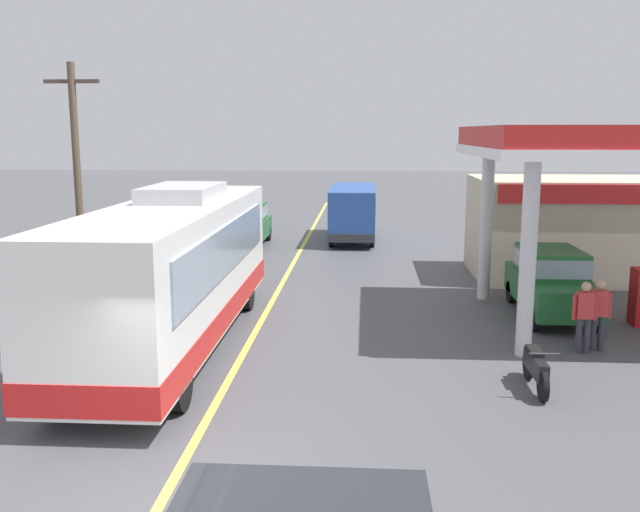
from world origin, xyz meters
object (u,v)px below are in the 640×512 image
at_px(pedestrian_near_pump, 599,311).
at_px(pedestrian_by_shop, 584,313).
at_px(coach_bus_main, 175,273).
at_px(motorcycle_parked_forecourt, 536,367).
at_px(car_trailing_behind_bus, 247,222).
at_px(car_at_pump, 551,279).
at_px(minibus_opposing_lane, 353,208).

height_order(pedestrian_near_pump, pedestrian_by_shop, same).
xyz_separation_m(coach_bus_main, pedestrian_by_shop, (9.37, -0.06, -0.79)).
bearing_deg(pedestrian_by_shop, pedestrian_near_pump, 28.84).
bearing_deg(motorcycle_parked_forecourt, car_trailing_behind_bus, 116.98).
distance_m(car_at_pump, pedestrian_by_shop, 3.34).
bearing_deg(car_at_pump, car_trailing_behind_bus, 132.71).
relative_size(car_at_pump, minibus_opposing_lane, 0.69).
bearing_deg(coach_bus_main, pedestrian_near_pump, 0.86).
distance_m(coach_bus_main, motorcycle_parked_forecourt, 8.23).
bearing_deg(pedestrian_near_pump, minibus_opposing_lane, 110.13).
xyz_separation_m(minibus_opposing_lane, motorcycle_parked_forecourt, (3.93, -18.68, -1.03)).
bearing_deg(pedestrian_near_pump, car_trailing_behind_bus, 126.46).
height_order(motorcycle_parked_forecourt, car_trailing_behind_bus, car_trailing_behind_bus).
relative_size(car_at_pump, motorcycle_parked_forecourt, 2.33).
distance_m(motorcycle_parked_forecourt, pedestrian_by_shop, 2.88).
xyz_separation_m(car_at_pump, minibus_opposing_lane, (-5.66, 13.00, 0.46)).
bearing_deg(car_trailing_behind_bus, coach_bus_main, -86.84).
height_order(coach_bus_main, motorcycle_parked_forecourt, coach_bus_main).
bearing_deg(car_at_pump, motorcycle_parked_forecourt, -106.96).
relative_size(minibus_opposing_lane, pedestrian_by_shop, 3.69).
height_order(car_at_pump, pedestrian_by_shop, car_at_pump).
bearing_deg(motorcycle_parked_forecourt, pedestrian_near_pump, 52.02).
relative_size(pedestrian_near_pump, car_trailing_behind_bus, 0.40).
distance_m(motorcycle_parked_forecourt, pedestrian_near_pump, 3.27).
xyz_separation_m(motorcycle_parked_forecourt, pedestrian_near_pump, (1.99, 2.55, 0.49)).
bearing_deg(car_trailing_behind_bus, pedestrian_near_pump, -53.54).
distance_m(pedestrian_by_shop, car_trailing_behind_bus, 17.70).
height_order(coach_bus_main, pedestrian_by_shop, coach_bus_main).
bearing_deg(pedestrian_near_pump, coach_bus_main, -179.14).
xyz_separation_m(minibus_opposing_lane, pedestrian_by_shop, (5.53, -16.34, -0.54)).
relative_size(coach_bus_main, pedestrian_near_pump, 6.65).
relative_size(car_at_pump, pedestrian_near_pump, 2.53).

